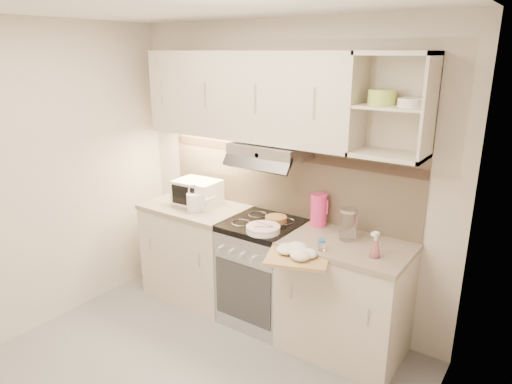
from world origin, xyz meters
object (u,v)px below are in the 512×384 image
plate_stack (263,229)px  pink_pitcher (319,210)px  spray_bottle (375,246)px  cutting_board (298,256)px  glass_jar (348,224)px  watering_can (196,201)px  microwave (197,192)px  electric_range (263,271)px

plate_stack → pink_pitcher: size_ratio=1.01×
plate_stack → spray_bottle: spray_bottle is taller
spray_bottle → cutting_board: 0.53m
glass_jar → spray_bottle: bearing=-31.5°
plate_stack → glass_jar: (0.60, 0.23, 0.10)m
pink_pitcher → spray_bottle: 0.67m
watering_can → spray_bottle: bearing=-14.1°
microwave → glass_jar: (1.48, 0.01, 0.01)m
cutting_board → watering_can: bearing=147.3°
electric_range → pink_pitcher: 0.73m
microwave → pink_pitcher: 1.17m
electric_range → spray_bottle: (0.99, -0.11, 0.53)m
pink_pitcher → glass_jar: size_ratio=1.08×
electric_range → pink_pitcher: (0.40, 0.20, 0.58)m
electric_range → pink_pitcher: bearing=26.5°
electric_range → glass_jar: glass_jar is taller
microwave → spray_bottle: 1.76m
watering_can → plate_stack: bearing=-19.4°
electric_range → glass_jar: size_ratio=3.69×
watering_can → spray_bottle: watering_can is taller
electric_range → plate_stack: 0.52m
pink_pitcher → glass_jar: 0.35m
microwave → cutting_board: bearing=-20.4°
glass_jar → cutting_board: 0.47m
plate_stack → glass_jar: size_ratio=1.09×
microwave → glass_jar: size_ratio=1.69×
electric_range → cutting_board: bearing=-33.4°
watering_can → cutting_board: 1.22m
plate_stack → pink_pitcher: (0.28, 0.38, 0.11)m
watering_can → plate_stack: 0.78m
watering_can → glass_jar: (1.37, 0.15, 0.04)m
microwave → cutting_board: microwave is taller
watering_can → cutting_board: watering_can is taller
electric_range → watering_can: watering_can is taller
watering_can → pink_pitcher: pink_pitcher is taller
electric_range → cutting_board: (0.53, -0.35, 0.42)m
microwave → plate_stack: bearing=-17.6°
pink_pitcher → glass_jar: (0.32, -0.14, -0.01)m
spray_bottle → cutting_board: (-0.46, -0.24, -0.11)m
electric_range → cutting_board: size_ratio=2.11×
cutting_board → plate_stack: bearing=136.7°
watering_can → cutting_board: (1.19, -0.25, -0.11)m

